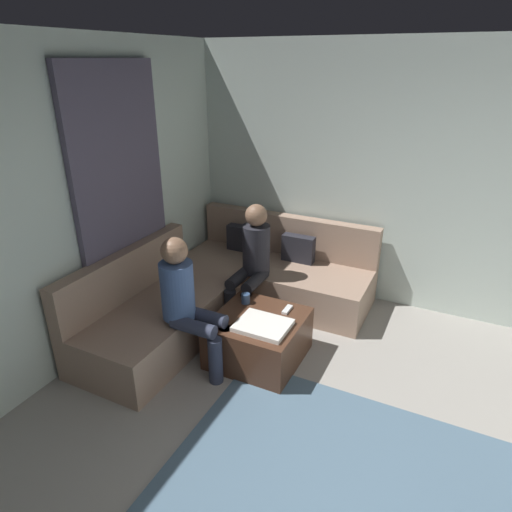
# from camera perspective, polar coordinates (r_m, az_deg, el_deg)

# --- Properties ---
(wall_back) EXTENTS (6.00, 0.12, 2.70)m
(wall_back) POSITION_cam_1_polar(r_m,az_deg,el_deg) (4.77, 25.59, 7.74)
(wall_back) COLOR silver
(wall_back) RESTS_ON ground_plane
(curtain_panel) EXTENTS (0.06, 1.10, 2.50)m
(curtain_panel) POSITION_cam_1_polar(r_m,az_deg,el_deg) (4.31, -16.70, 6.16)
(curtain_panel) COLOR #595166
(curtain_panel) RESTS_ON ground_plane
(sectional_couch) EXTENTS (2.10, 2.55, 0.87)m
(sectional_couch) POSITION_cam_1_polar(r_m,az_deg,el_deg) (4.69, -3.61, -4.26)
(sectional_couch) COLOR #9E7F6B
(sectional_couch) RESTS_ON ground_plane
(ottoman) EXTENTS (0.76, 0.76, 0.42)m
(ottoman) POSITION_cam_1_polar(r_m,az_deg,el_deg) (4.05, 0.26, -10.43)
(ottoman) COLOR #4C2D1E
(ottoman) RESTS_ON ground_plane
(folded_blanket) EXTENTS (0.44, 0.36, 0.04)m
(folded_blanket) POSITION_cam_1_polar(r_m,az_deg,el_deg) (3.79, 0.84, -8.86)
(folded_blanket) COLOR white
(folded_blanket) RESTS_ON ottoman
(coffee_mug) EXTENTS (0.08, 0.08, 0.10)m
(coffee_mug) POSITION_cam_1_polar(r_m,az_deg,el_deg) (4.13, -1.39, -5.44)
(coffee_mug) COLOR #334C72
(coffee_mug) RESTS_ON ottoman
(game_remote) EXTENTS (0.05, 0.15, 0.02)m
(game_remote) POSITION_cam_1_polar(r_m,az_deg,el_deg) (4.03, 3.96, -6.86)
(game_remote) COLOR white
(game_remote) RESTS_ON ottoman
(person_on_couch_back) EXTENTS (0.30, 0.60, 1.20)m
(person_on_couch_back) POSITION_cam_1_polar(r_m,az_deg,el_deg) (4.46, -0.58, -0.38)
(person_on_couch_back) COLOR black
(person_on_couch_back) RESTS_ON ground_plane
(person_on_couch_side) EXTENTS (0.60, 0.30, 1.20)m
(person_on_couch_side) POSITION_cam_1_polar(r_m,az_deg,el_deg) (3.76, -8.79, -5.64)
(person_on_couch_side) COLOR #2D3347
(person_on_couch_side) RESTS_ON ground_plane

